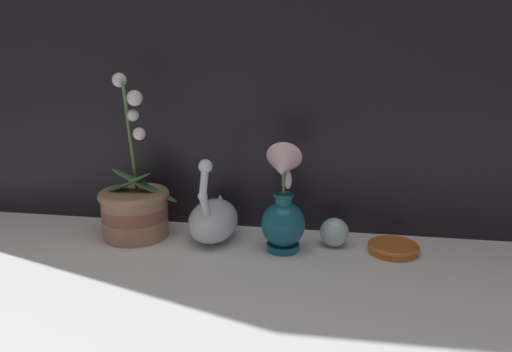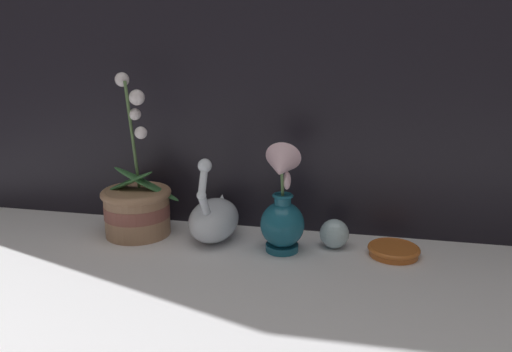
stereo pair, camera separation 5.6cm
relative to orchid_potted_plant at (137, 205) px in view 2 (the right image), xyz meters
name	(u,v)px [view 2 (the right image)]	position (x,y,z in m)	size (l,w,h in m)	color
ground_plane	(244,260)	(0.31, -0.10, -0.08)	(2.80, 2.80, 0.00)	white
orchid_potted_plant	(137,205)	(0.00, 0.00, 0.00)	(0.23, 0.18, 0.42)	#9E7556
swan_figurine	(214,217)	(0.21, 0.01, -0.02)	(0.12, 0.22, 0.23)	silver
blue_vase	(282,211)	(0.39, -0.04, 0.02)	(0.11, 0.13, 0.27)	#195B75
glass_sphere	(334,234)	(0.51, 0.02, -0.04)	(0.07, 0.07, 0.07)	silver
amber_dish	(394,250)	(0.66, 0.00, -0.07)	(0.12, 0.12, 0.02)	#C66628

